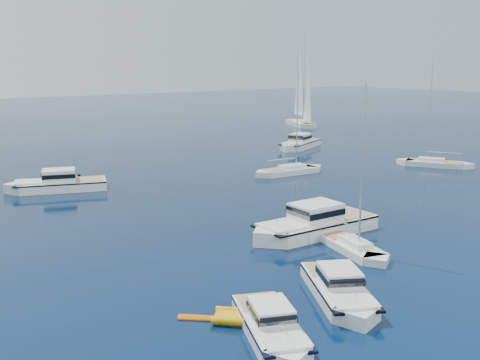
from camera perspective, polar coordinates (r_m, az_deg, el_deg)
The scene contains 12 objects.
motor_cruiser_near at distance 33.24m, azimuth 9.97°, elevation -11.72°, with size 2.70×8.82×2.32m, color silver, non-canonical shape.
motor_cruiser_left at distance 28.82m, azimuth 3.20°, elevation -15.40°, with size 2.46×8.03×2.11m, color silver, non-canonical shape.
motor_cruiser_centre at distance 44.70m, azimuth 7.31°, elevation -5.42°, with size 3.66×11.95×3.14m, color white, non-canonical shape.
motor_cruiser_far_l at distance 62.05m, azimuth -17.84°, elevation -1.02°, with size 3.34×10.92×2.87m, color white, non-canonical shape.
motor_cruiser_distant at distance 88.73m, azimuth 5.98°, elevation 3.21°, with size 3.34×10.93×2.87m, color silver, non-canonical shape.
sailboat_fore at distance 41.38m, azimuth 11.17°, elevation -6.98°, with size 2.16×8.31×12.21m, color white, non-canonical shape.
sailboat_mid_r at distance 76.96m, azimuth 18.92°, elevation 1.32°, with size 2.59×9.97×14.66m, color silver, non-canonical shape.
sailboat_centre at distance 68.19m, azimuth 4.98°, elevation 0.63°, with size 2.62×10.06×14.79m, color silver, non-canonical shape.
sailboat_sails_far at distance 120.01m, azimuth 6.09°, elevation 5.45°, with size 3.43×13.21×19.41m, color silver, non-canonical shape.
tender_yellow at distance 30.19m, azimuth 0.46°, elevation -14.06°, with size 1.90×3.43×0.95m, color #EDB00D, non-canonical shape.
tender_grey_far at distance 65.40m, azimuth -16.94°, elevation -0.32°, with size 1.85×3.30×0.95m, color black, non-canonical shape.
kayak_orange at distance 30.53m, azimuth -3.56°, elevation -13.77°, with size 0.56×2.80×0.30m, color #C95A09, non-canonical shape.
Camera 1 is at (-35.44, -17.30, 13.17)m, focal length 42.48 mm.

